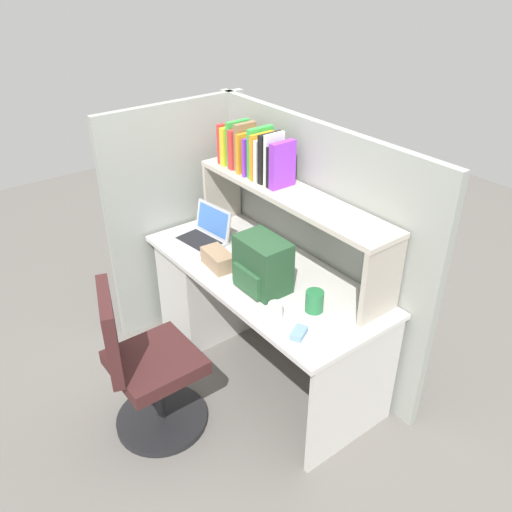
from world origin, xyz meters
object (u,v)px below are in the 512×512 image
backpack (262,265)px  laptop (205,234)px  computer_mouse (299,333)px  tissue_box (218,259)px  paper_cup (275,311)px  office_chair (146,372)px  snack_canister (314,301)px

backpack → laptop: bearing=176.4°
computer_mouse → tissue_box: tissue_box is taller
paper_cup → office_chair: (-0.39, -0.58, -0.38)m
backpack → paper_cup: bearing=-23.9°
backpack → computer_mouse: 0.48m
office_chair → tissue_box: bearing=-52.3°
snack_canister → office_chair: bearing=-120.7°
paper_cup → computer_mouse: bearing=-0.7°
laptop → computer_mouse: bearing=-8.3°
paper_cup → office_chair: bearing=-123.7°
laptop → backpack: backpack is taller
backpack → snack_canister: backpack is taller
office_chair → backpack: bearing=-80.6°
laptop → tissue_box: laptop is taller
office_chair → paper_cup: bearing=-104.1°
snack_canister → office_chair: size_ratio=0.12×
paper_cup → snack_canister: size_ratio=0.74×
backpack → snack_canister: bearing=13.9°
tissue_box → office_chair: 0.76m
laptop → computer_mouse: size_ratio=3.27×
tissue_box → office_chair: office_chair is taller
laptop → backpack: size_ratio=1.13×
computer_mouse → paper_cup: 0.19m
laptop → backpack: (0.64, -0.04, 0.10)m
tissue_box → snack_canister: snack_canister is taller
backpack → paper_cup: 0.30m
snack_canister → paper_cup: bearing=-111.1°
computer_mouse → snack_canister: size_ratio=0.90×
computer_mouse → tissue_box: size_ratio=0.47×
paper_cup → snack_canister: snack_canister is taller
laptop → snack_canister: bearing=2.5°
paper_cup → tissue_box: tissue_box is taller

